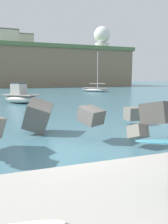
{
  "coord_description": "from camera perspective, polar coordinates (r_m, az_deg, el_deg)",
  "views": [
    {
      "loc": [
        -1.85,
        -7.42,
        2.72
      ],
      "look_at": [
        0.78,
        0.5,
        1.4
      ],
      "focal_mm": 33.83,
      "sensor_mm": 36.0,
      "label": 1
    }
  ],
  "objects": [
    {
      "name": "ground_plane",
      "position": [
        8.12,
        -4.19,
        -10.61
      ],
      "size": [
        400.0,
        400.0,
        0.0
      ],
      "primitive_type": "plane",
      "color": "#42707F"
    },
    {
      "name": "boat_mid_left",
      "position": [
        24.74,
        -16.67,
        3.96
      ],
      "size": [
        4.6,
        4.48,
        2.26
      ],
      "color": "beige",
      "rests_on": "ground"
    },
    {
      "name": "station_building_central",
      "position": [
        89.21,
        -15.36,
        17.64
      ],
      "size": [
        5.84,
        4.88,
        6.19
      ],
      "color": "#B2ADA3",
      "rests_on": "headland_bluff"
    },
    {
      "name": "boat_near_right",
      "position": [
        44.9,
        3.13,
        6.11
      ],
      "size": [
        5.44,
        6.15,
        8.16
      ],
      "color": "beige",
      "rests_on": "ground"
    },
    {
      "name": "headland_bluff",
      "position": [
        82.13,
        -17.29,
        11.42
      ],
      "size": [
        77.85,
        30.8,
        13.53
      ],
      "color": "#847056",
      "rests_on": "ground"
    },
    {
      "name": "walkway_path",
      "position": [
        4.68,
        9.18,
        -24.89
      ],
      "size": [
        48.0,
        4.4,
        0.24
      ],
      "primitive_type": "cube",
      "color": "#B2ADA3",
      "rests_on": "ground"
    },
    {
      "name": "radar_dome",
      "position": [
        83.65,
        4.86,
        19.47
      ],
      "size": [
        6.07,
        6.07,
        8.38
      ],
      "color": "silver",
      "rests_on": "headland_bluff"
    },
    {
      "name": "station_building_west",
      "position": [
        77.5,
        -20.13,
        18.34
      ],
      "size": [
        7.89,
        5.55,
        4.98
      ],
      "color": "beige",
      "rests_on": "headland_bluff"
    }
  ]
}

